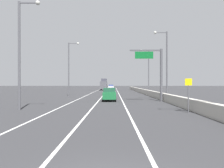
% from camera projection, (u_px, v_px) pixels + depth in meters
% --- Properties ---
extents(ground_plane, '(320.00, 320.00, 0.00)m').
position_uv_depth(ground_plane, '(113.00, 92.00, 69.67)').
color(ground_plane, '#2D2D30').
extents(lane_stripe_left, '(0.16, 130.00, 0.00)m').
position_uv_depth(lane_stripe_left, '(91.00, 93.00, 60.71)').
color(lane_stripe_left, silver).
rests_on(lane_stripe_left, ground_plane).
extents(lane_stripe_center, '(0.16, 130.00, 0.00)m').
position_uv_depth(lane_stripe_center, '(105.00, 93.00, 60.69)').
color(lane_stripe_center, silver).
rests_on(lane_stripe_center, ground_plane).
extents(lane_stripe_right, '(0.16, 130.00, 0.00)m').
position_uv_depth(lane_stripe_right, '(119.00, 93.00, 60.66)').
color(lane_stripe_right, silver).
rests_on(lane_stripe_right, ground_plane).
extents(jersey_barrier_right, '(0.60, 120.00, 1.10)m').
position_uv_depth(jersey_barrier_right, '(152.00, 94.00, 45.62)').
color(jersey_barrier_right, '#B2ADA3').
rests_on(jersey_barrier_right, ground_plane).
extents(overhead_sign_gantry, '(4.68, 0.36, 7.50)m').
position_uv_depth(overhead_sign_gantry, '(156.00, 68.00, 34.12)').
color(overhead_sign_gantry, '#47474C').
rests_on(overhead_sign_gantry, ground_plane).
extents(speed_advisory_sign, '(0.60, 0.11, 3.00)m').
position_uv_depth(speed_advisory_sign, '(188.00, 93.00, 20.82)').
color(speed_advisory_sign, '#4C4C51').
rests_on(speed_advisory_sign, ground_plane).
extents(lamp_post_right_near, '(2.14, 0.44, 10.56)m').
position_uv_depth(lamp_post_right_near, '(223.00, 35.00, 16.90)').
color(lamp_post_right_near, '#4C4C51').
rests_on(lamp_post_right_near, ground_plane).
extents(lamp_post_right_second, '(2.14, 0.44, 10.56)m').
position_uv_depth(lamp_post_right_second, '(165.00, 61.00, 36.50)').
color(lamp_post_right_second, '#4C4C51').
rests_on(lamp_post_right_second, ground_plane).
extents(lamp_post_right_third, '(2.14, 0.44, 10.56)m').
position_uv_depth(lamp_post_right_third, '(148.00, 69.00, 56.10)').
color(lamp_post_right_third, '#4C4C51').
rests_on(lamp_post_right_third, ground_plane).
extents(lamp_post_left_near, '(2.14, 0.44, 10.56)m').
position_uv_depth(lamp_post_left_near, '(22.00, 48.00, 23.01)').
color(lamp_post_left_near, '#4C4C51').
rests_on(lamp_post_left_near, ground_plane).
extents(lamp_post_left_mid, '(2.14, 0.44, 10.56)m').
position_uv_depth(lamp_post_left_mid, '(70.00, 66.00, 46.53)').
color(lamp_post_left_mid, '#4C4C51').
rests_on(lamp_post_left_mid, ground_plane).
extents(car_blue_0, '(1.92, 4.76, 2.04)m').
position_uv_depth(car_blue_0, '(111.00, 88.00, 83.50)').
color(car_blue_0, '#1E389E').
rests_on(car_blue_0, ground_plane).
extents(car_white_1, '(2.03, 4.53, 1.86)m').
position_uv_depth(car_white_1, '(111.00, 89.00, 66.13)').
color(car_white_1, white).
rests_on(car_white_1, ground_plane).
extents(car_green_2, '(2.00, 4.50, 1.93)m').
position_uv_depth(car_green_2, '(109.00, 94.00, 34.70)').
color(car_green_2, '#196033').
rests_on(car_green_2, ground_plane).
extents(box_truck, '(2.56, 8.03, 4.33)m').
position_uv_depth(box_truck, '(104.00, 85.00, 89.14)').
color(box_truck, '#4C4C51').
rests_on(box_truck, ground_plane).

